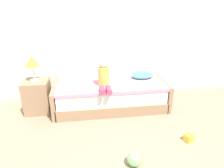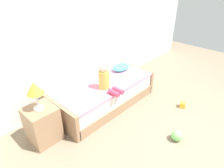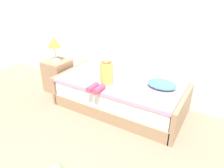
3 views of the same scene
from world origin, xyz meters
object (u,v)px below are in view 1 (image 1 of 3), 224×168
bed (110,94)px  nightstand (37,96)px  table_lamp (32,62)px  toy_block (189,138)px  pillow (142,75)px  toy_ball (134,159)px  child_figure (104,76)px

bed → nightstand: size_ratio=3.52×
table_lamp → toy_block: (2.34, -1.23, -0.88)m
pillow → toy_ball: size_ratio=2.40×
table_lamp → toy_ball: (1.44, -1.56, -0.84)m
bed → nightstand: 1.35m
child_figure → toy_ball: child_figure is taller
nightstand → toy_block: (2.34, -1.23, -0.25)m
table_lamp → pillow: 2.05m
nightstand → toy_ball: bearing=-47.4°
pillow → child_figure: bearing=-157.6°
bed → table_lamp: 1.52m
table_lamp → toy_block: table_lamp is taller
bed → toy_block: 1.61m
bed → toy_ball: bed is taller
table_lamp → toy_block: size_ratio=4.11×
bed → pillow: pillow is taller
nightstand → table_lamp: (0.00, 0.00, 0.64)m
child_figure → pillow: child_figure is taller
child_figure → toy_block: (1.13, -1.03, -0.65)m
child_figure → toy_ball: (0.23, -1.37, -0.61)m
toy_ball → toy_block: (0.90, 0.34, -0.04)m
pillow → toy_block: size_ratio=4.02×
child_figure → toy_block: child_figure is taller
bed → toy_block: (0.99, -1.26, -0.19)m
table_lamp → child_figure: 1.25m
bed → toy_ball: size_ratio=11.49×
bed → toy_ball: 1.61m
child_figure → pillow: (0.80, 0.33, -0.14)m
bed → child_figure: 0.53m
table_lamp → nightstand: bearing=-90.0°
table_lamp → pillow: table_lamp is taller
bed → pillow: 0.74m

